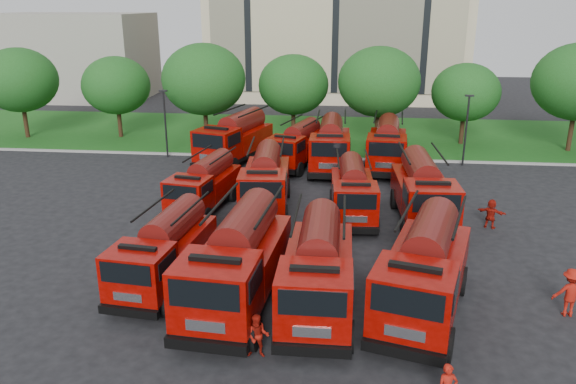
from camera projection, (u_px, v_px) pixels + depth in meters
name	position (u px, v px, depth m)	size (l,w,h in m)	color
ground	(265.00, 261.00, 25.69)	(140.00, 140.00, 0.00)	black
lawn	(306.00, 134.00, 50.16)	(70.00, 16.00, 0.12)	#154D14
curb	(299.00, 157.00, 42.53)	(70.00, 0.30, 0.14)	gray
side_building	(73.00, 56.00, 68.49)	(18.00, 12.00, 10.00)	gray
tree_0	(19.00, 80.00, 47.17)	(6.30, 6.30, 7.70)	#382314
tree_1	(116.00, 85.00, 47.48)	(5.71, 5.71, 6.98)	#382314
tree_2	(204.00, 79.00, 45.02)	(6.72, 6.72, 8.22)	#382314
tree_3	(293.00, 85.00, 46.89)	(5.88, 5.88, 7.19)	#382314
tree_4	(379.00, 82.00, 44.62)	(6.55, 6.55, 8.01)	#382314
tree_5	(466.00, 92.00, 45.15)	(5.46, 5.46, 6.68)	#382314
lamp_post_0	(165.00, 120.00, 41.95)	(0.60, 0.25, 5.11)	black
lamp_post_1	(466.00, 126.00, 39.78)	(0.60, 0.25, 5.11)	black
fire_truck_0	(165.00, 250.00, 23.12)	(3.05, 6.88, 3.03)	black
fire_truck_1	(238.00, 261.00, 21.49)	(3.45, 8.18, 3.63)	black
fire_truck_2	(318.00, 269.00, 21.13)	(2.75, 7.42, 3.37)	black
fire_truck_3	(424.00, 270.00, 20.89)	(4.65, 8.19, 3.54)	black
fire_truck_4	(205.00, 185.00, 31.68)	(3.22, 6.64, 2.90)	black
fire_truck_5	(266.00, 180.00, 31.82)	(3.08, 7.39, 3.29)	black
fire_truck_6	(353.00, 191.00, 30.45)	(2.66, 6.67, 2.99)	black
fire_truck_7	(423.00, 191.00, 29.78)	(3.00, 7.61, 3.42)	black
fire_truck_8	(235.00, 139.00, 40.86)	(4.84, 8.30, 3.58)	black
fire_truck_9	(297.00, 145.00, 40.04)	(4.09, 7.08, 3.06)	black
fire_truck_10	(331.00, 145.00, 39.20)	(2.86, 7.67, 3.48)	black
fire_truck_11	(387.00, 145.00, 39.34)	(3.26, 7.70, 3.41)	black
firefighter_1	(258.00, 356.00, 18.75)	(0.76, 0.42, 1.56)	#9B150B
firefighter_2	(422.00, 337.00, 19.82)	(0.96, 0.54, 1.63)	#9B150B
firefighter_3	(566.00, 315.00, 21.24)	(1.23, 0.63, 1.90)	#9B150B
firefighter_4	(288.00, 263.00, 25.42)	(0.86, 0.56, 1.76)	black
firefighter_5	(489.00, 228.00, 29.46)	(1.46, 0.63, 1.57)	#9B150B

